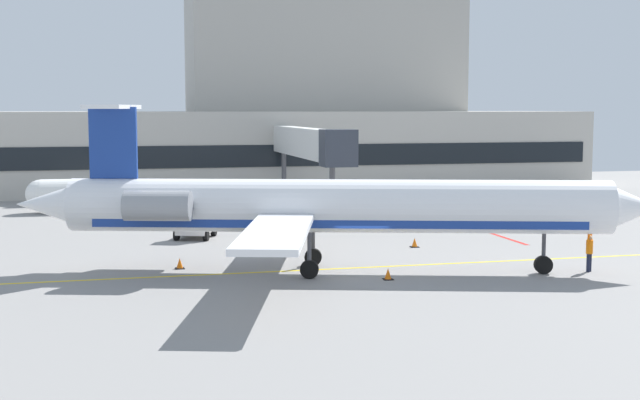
{
  "coord_description": "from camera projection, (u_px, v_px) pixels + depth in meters",
  "views": [
    {
      "loc": [
        -11.81,
        -40.21,
        8.13
      ],
      "look_at": [
        -0.23,
        6.84,
        3.0
      ],
      "focal_mm": 48.36,
      "sensor_mm": 36.0,
      "label": 1
    }
  ],
  "objects": [
    {
      "name": "jet_bridge_west",
      "position": [
        309.0,
        144.0,
        70.14
      ],
      "size": [
        2.4,
        22.08,
        6.69
      ],
      "color": "silver",
      "rests_on": "ground"
    },
    {
      "name": "safety_cone_charlie",
      "position": [
        180.0,
        264.0,
        43.99
      ],
      "size": [
        0.47,
        0.47,
        0.55
      ],
      "color": "orange",
      "rests_on": "ground"
    },
    {
      "name": "regional_jet",
      "position": [
        327.0,
        207.0,
        42.8
      ],
      "size": [
        31.46,
        23.63,
        8.34
      ],
      "color": "white",
      "rests_on": "ground"
    },
    {
      "name": "safety_cone_alpha",
      "position": [
        284.0,
        245.0,
        49.99
      ],
      "size": [
        0.47,
        0.47,
        0.55
      ],
      "color": "orange",
      "rests_on": "ground"
    },
    {
      "name": "marshaller",
      "position": [
        589.0,
        251.0,
        43.09
      ],
      "size": [
        0.71,
        0.58,
        2.02
      ],
      "color": "#191E33",
      "rests_on": "ground"
    },
    {
      "name": "terminal_building",
      "position": [
        306.0,
        116.0,
        90.86
      ],
      "size": [
        59.87,
        16.61,
        20.21
      ],
      "color": "#B7B2A8",
      "rests_on": "ground"
    },
    {
      "name": "ground",
      "position": [
        358.0,
        275.0,
        42.49
      ],
      "size": [
        120.0,
        120.0,
        0.11
      ],
      "color": "gray"
    },
    {
      "name": "pushback_tractor",
      "position": [
        194.0,
        224.0,
        54.02
      ],
      "size": [
        2.96,
        3.36,
        2.04
      ],
      "color": "silver",
      "rests_on": "ground"
    },
    {
      "name": "safety_cone_delta",
      "position": [
        415.0,
        243.0,
        50.85
      ],
      "size": [
        0.47,
        0.47,
        0.55
      ],
      "color": "orange",
      "rests_on": "ground"
    },
    {
      "name": "baggage_tug",
      "position": [
        322.0,
        199.0,
        68.88
      ],
      "size": [
        3.56,
        3.6,
        2.14
      ],
      "color": "silver",
      "rests_on": "ground"
    },
    {
      "name": "safety_cone_bravo",
      "position": [
        388.0,
        275.0,
        41.17
      ],
      "size": [
        0.47,
        0.47,
        0.55
      ],
      "color": "orange",
      "rests_on": "ground"
    },
    {
      "name": "fuel_tank",
      "position": [
        68.0,
        194.0,
        67.77
      ],
      "size": [
        6.5,
        2.44,
        2.66
      ],
      "color": "white",
      "rests_on": "ground"
    }
  ]
}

